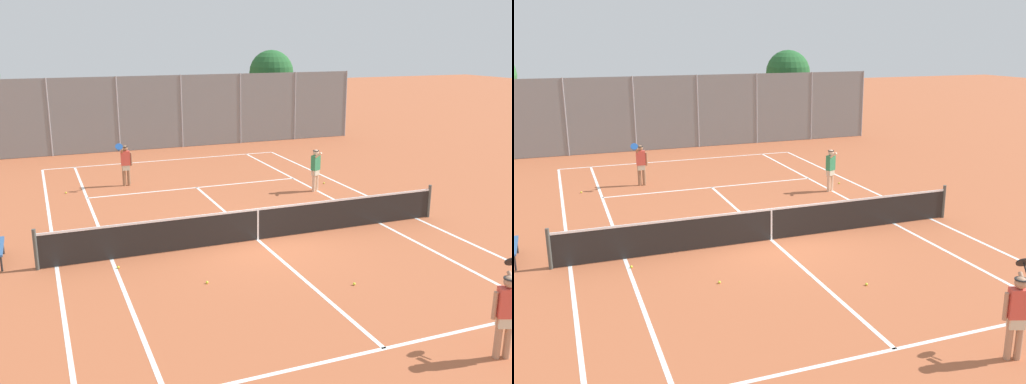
% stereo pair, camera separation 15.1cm
% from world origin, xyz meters
% --- Properties ---
extents(ground_plane, '(120.00, 120.00, 0.00)m').
position_xyz_m(ground_plane, '(0.00, 0.00, 0.00)').
color(ground_plane, '#B25B38').
extents(court_line_markings, '(11.10, 23.90, 0.01)m').
position_xyz_m(court_line_markings, '(0.00, 0.00, 0.00)').
color(court_line_markings, white).
rests_on(court_line_markings, ground).
extents(tennis_net, '(12.00, 0.10, 1.07)m').
position_xyz_m(tennis_net, '(0.00, 0.00, 0.51)').
color(tennis_net, '#474C47').
rests_on(tennis_net, ground).
extents(player_near_side, '(0.84, 0.69, 1.77)m').
position_xyz_m(player_near_side, '(1.80, -7.42, 0.93)').
color(player_near_side, tan).
rests_on(player_near_side, ground).
extents(player_far_left, '(0.69, 0.73, 1.77)m').
position_xyz_m(player_far_left, '(-2.48, 7.72, 0.93)').
color(player_far_left, '#936B4C').
rests_on(player_far_left, ground).
extents(player_far_right, '(0.44, 0.57, 1.60)m').
position_xyz_m(player_far_right, '(4.05, 4.26, 0.91)').
color(player_far_right, beige).
rests_on(player_far_right, ground).
extents(loose_tennis_ball_0, '(0.07, 0.07, 0.07)m').
position_xyz_m(loose_tennis_ball_0, '(0.95, -3.73, 0.03)').
color(loose_tennis_ball_0, '#D1DB33').
rests_on(loose_tennis_ball_0, ground).
extents(loose_tennis_ball_1, '(0.07, 0.07, 0.07)m').
position_xyz_m(loose_tennis_ball_1, '(-4.80, 7.35, 0.03)').
color(loose_tennis_ball_1, '#D1DB33').
rests_on(loose_tennis_ball_1, ground).
extents(loose_tennis_ball_2, '(0.07, 0.07, 0.07)m').
position_xyz_m(loose_tennis_ball_2, '(4.88, 5.11, 0.03)').
color(loose_tennis_ball_2, '#D1DB33').
rests_on(loose_tennis_ball_2, ground).
extents(loose_tennis_ball_3, '(0.07, 0.07, 0.07)m').
position_xyz_m(loose_tennis_ball_3, '(-4.05, -0.66, 0.03)').
color(loose_tennis_ball_3, '#D1DB33').
rests_on(loose_tennis_ball_3, ground).
extents(loose_tennis_ball_4, '(0.07, 0.07, 0.07)m').
position_xyz_m(loose_tennis_ball_4, '(3.81, 1.83, 0.03)').
color(loose_tennis_ball_4, '#D1DB33').
rests_on(loose_tennis_ball_4, ground).
extents(loose_tennis_ball_5, '(0.07, 0.07, 0.07)m').
position_xyz_m(loose_tennis_ball_5, '(-2.24, -2.37, 0.03)').
color(loose_tennis_ball_5, '#D1DB33').
rests_on(loose_tennis_ball_5, ground).
extents(back_fence, '(23.11, 0.08, 3.80)m').
position_xyz_m(back_fence, '(-0.00, 14.95, 1.90)').
color(back_fence, gray).
rests_on(back_fence, ground).
extents(tree_behind_right, '(2.70, 2.70, 4.94)m').
position_xyz_m(tree_behind_right, '(8.20, 18.15, 3.51)').
color(tree_behind_right, brown).
rests_on(tree_behind_right, ground).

